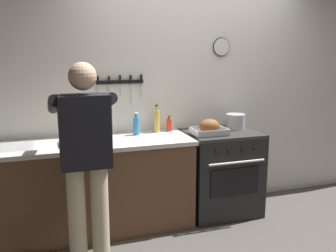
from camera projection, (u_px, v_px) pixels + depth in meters
name	position (u px, v px, depth m)	size (l,w,h in m)	color
wall_back	(190.00, 91.00, 4.12)	(6.00, 0.13, 2.60)	white
counter_block	(86.00, 187.00, 3.57)	(2.03, 0.65, 0.90)	brown
stove	(221.00, 172.00, 4.02)	(0.76, 0.67, 0.90)	black
person_cook	(86.00, 155.00, 2.87)	(0.51, 0.63, 1.66)	#C6B793
roasting_pan	(209.00, 128.00, 3.78)	(0.35, 0.26, 0.16)	#B7B7BC
stock_pot	(235.00, 122.00, 4.06)	(0.21, 0.21, 0.17)	#B7B7BC
cutting_board	(79.00, 143.00, 3.42)	(0.36, 0.24, 0.02)	tan
bottle_cooking_oil	(157.00, 121.00, 3.89)	(0.07, 0.07, 0.29)	gold
bottle_hot_sauce	(169.00, 125.00, 3.95)	(0.05, 0.05, 0.17)	red
bottle_dish_soap	(136.00, 126.00, 3.77)	(0.07, 0.07, 0.23)	#338CCC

